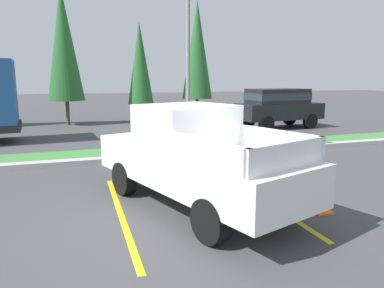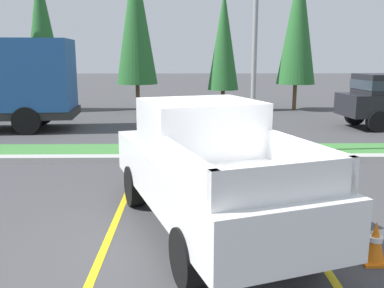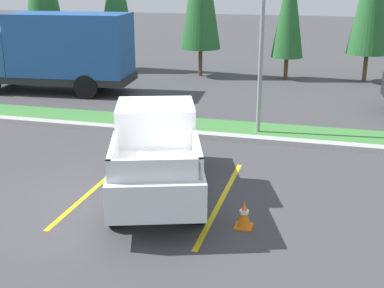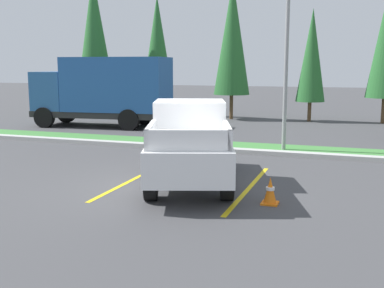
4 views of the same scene
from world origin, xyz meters
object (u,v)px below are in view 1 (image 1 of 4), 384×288
object	(u,v)px
street_light	(190,50)
cypress_tree_right_inner	(140,63)
traffic_cone	(322,199)
suv_distant	(278,105)
pickup_truck_main	(193,157)
cypress_tree_center	(63,43)
cypress_tree_rightmost	(197,50)

from	to	relation	value
street_light	cypress_tree_right_inner	distance (m)	9.86
traffic_cone	suv_distant	bearing A→B (deg)	62.55
pickup_truck_main	street_light	world-z (taller)	street_light
cypress_tree_right_inner	suv_distant	bearing A→B (deg)	-39.59
pickup_truck_main	street_light	distance (m)	6.10
street_light	traffic_cone	world-z (taller)	street_light
suv_distant	cypress_tree_right_inner	distance (m)	8.66
street_light	cypress_tree_right_inner	bearing A→B (deg)	90.10
cypress_tree_center	pickup_truck_main	bearing A→B (deg)	-79.61
suv_distant	cypress_tree_center	size ratio (longest dim) A/B	0.61
suv_distant	traffic_cone	world-z (taller)	suv_distant
street_light	cypress_tree_center	xyz separation A→B (m)	(-4.33, 9.55, 0.94)
suv_distant	cypress_tree_center	xyz separation A→B (m)	(-10.75, 5.02, 3.33)
pickup_truck_main	street_light	bearing A→B (deg)	73.09
street_light	cypress_tree_center	distance (m)	10.53
cypress_tree_center	cypress_tree_rightmost	bearing A→B (deg)	3.97
cypress_tree_rightmost	traffic_cone	world-z (taller)	cypress_tree_rightmost
street_light	cypress_tree_center	bearing A→B (deg)	114.38
street_light	cypress_tree_rightmost	bearing A→B (deg)	69.73
cypress_tree_right_inner	cypress_tree_rightmost	world-z (taller)	cypress_tree_rightmost
pickup_truck_main	cypress_tree_rightmost	world-z (taller)	cypress_tree_rightmost
pickup_truck_main	suv_distant	distance (m)	12.68
street_light	traffic_cone	bearing A→B (deg)	-84.05
street_light	cypress_tree_rightmost	size ratio (longest dim) A/B	0.82
suv_distant	cypress_tree_right_inner	size ratio (longest dim) A/B	0.79
cypress_tree_right_inner	pickup_truck_main	bearing A→B (deg)	-96.00
pickup_truck_main	traffic_cone	distance (m)	2.70
cypress_tree_center	cypress_tree_right_inner	world-z (taller)	cypress_tree_center
suv_distant	cypress_tree_right_inner	world-z (taller)	cypress_tree_right_inner
cypress_tree_center	traffic_cone	distance (m)	17.36
street_light	traffic_cone	size ratio (longest dim) A/B	10.30
suv_distant	street_light	xyz separation A→B (m)	(-6.42, -4.53, 2.39)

